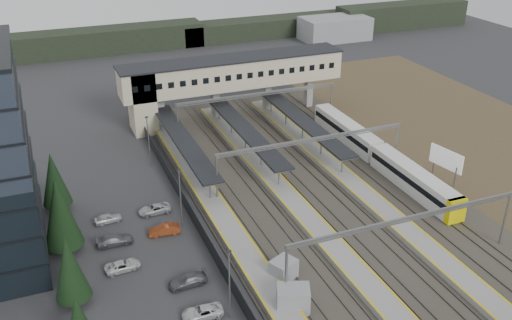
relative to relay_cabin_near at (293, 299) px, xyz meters
name	(u,v)px	position (x,y,z in m)	size (l,w,h in m)	color
ground	(272,256)	(1.73, 9.24, -1.36)	(220.00, 220.00, 0.00)	#2B2B2D
conifer_row	(73,288)	(-20.27, 5.37, 3.47)	(4.42, 49.82, 9.50)	black
lampposts	(201,233)	(-6.27, 10.49, 2.97)	(0.50, 53.25, 8.07)	gray
fence	(205,238)	(-4.77, 14.24, -0.36)	(0.08, 90.00, 2.00)	#26282B
relay_cabin_near	(293,299)	(0.00, 0.00, 0.00)	(3.93, 3.44, 2.73)	gray
relay_cabin_far	(283,270)	(1.16, 4.92, -0.16)	(3.29, 3.07, 2.40)	gray
rail_corridor	(324,216)	(11.07, 14.24, -1.08)	(34.00, 90.00, 0.92)	#38352C
canopies	(245,130)	(8.73, 36.24, 2.56)	(23.10, 30.00, 3.28)	black
footbridge	(218,77)	(9.43, 51.24, 6.57)	(40.40, 6.40, 11.20)	#BEB390
gantries	(353,180)	(13.73, 12.24, 4.63)	(28.40, 62.28, 7.17)	gray
train	(378,155)	(25.73, 24.57, 0.51)	(2.62, 36.33, 3.29)	silver
billboard	(446,160)	(32.08, 17.15, 1.84)	(1.30, 5.62, 4.80)	gray
treeline_far	(216,33)	(25.54, 101.51, 1.58)	(170.00, 19.00, 7.00)	black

